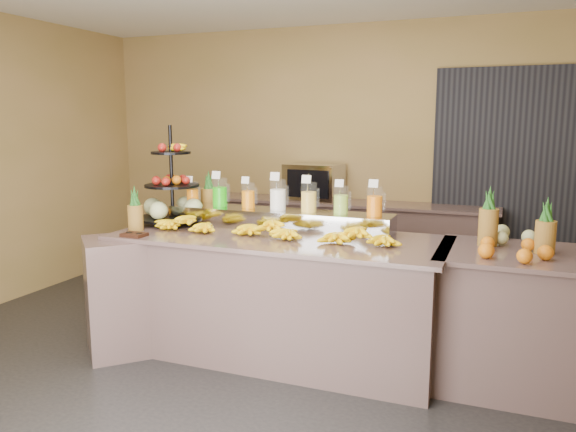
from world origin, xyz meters
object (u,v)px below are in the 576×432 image
Objects in this scene: fruit_stand at (176,198)px; oven_warmer at (314,182)px; right_fruit_pile at (512,240)px; pitcher_tray at (278,219)px; banana_heap at (270,227)px; condiment_caddy at (134,235)px.

fruit_stand is 1.40× the size of oven_warmer.
fruit_stand is 1.67× the size of right_fruit_pile.
pitcher_tray is 0.96× the size of banana_heap.
banana_heap is 2.00m from oven_warmer.
condiment_caddy is at bearing -141.95° from pitcher_tray.
pitcher_tray is at bearing 173.03° from right_fruit_pile.
banana_heap is at bearing 22.26° from condiment_caddy.
fruit_stand is (-0.94, 0.20, 0.14)m from banana_heap.
fruit_stand is 2.63m from right_fruit_pile.
right_fruit_pile is at bearing 3.09° from banana_heap.
pitcher_tray is 3.79× the size of right_fruit_pile.
oven_warmer reaches higher than pitcher_tray.
pitcher_tray is 1.70m from oven_warmer.
condiment_caddy is at bearing -104.82° from fruit_stand.
right_fruit_pile is (2.62, 0.47, 0.07)m from condiment_caddy.
banana_heap reaches higher than pitcher_tray.
fruit_stand is at bearing 167.80° from banana_heap.
right_fruit_pile is (1.74, -0.21, 0.01)m from pitcher_tray.
banana_heap is 0.97m from fruit_stand.
right_fruit_pile is at bearing -38.42° from oven_warmer.
fruit_stand reaches higher than condiment_caddy.
banana_heap is at bearing -79.09° from pitcher_tray.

